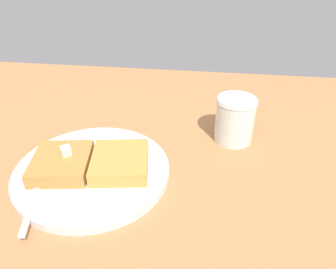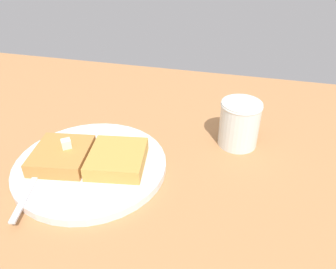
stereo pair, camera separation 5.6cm
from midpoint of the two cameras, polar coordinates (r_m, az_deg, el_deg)
The scene contains 7 objects.
table_surface at distance 51.97cm, azimuth -21.72°, elevation -14.41°, with size 114.53×114.53×1.95cm, color #AF7647.
plate at distance 56.39cm, azimuth -15.88°, elevation -6.26°, with size 25.49×25.49×1.37cm.
toast_slice_left at distance 56.71cm, azimuth -20.79°, elevation -4.79°, with size 9.00×9.72×2.40cm, color #BF7C3A.
toast_slice_middle at distance 54.30cm, azimuth -11.32°, elevation -4.84°, with size 9.00×9.72×2.40cm, color #C19140.
butter_pat_primary at distance 55.85cm, azimuth -20.18°, elevation -2.77°, with size 1.51×1.36×1.51cm, color #F1EFCA.
fork at distance 55.00cm, azimuth -24.52°, elevation -8.50°, with size 5.29×15.87×0.36cm.
syrup_jar at distance 62.01cm, azimuth 9.01°, elevation 2.29°, with size 7.47×7.47×8.63cm.
Camera 1 is at (19.77, -30.00, 37.35)cm, focal length 35.00 mm.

